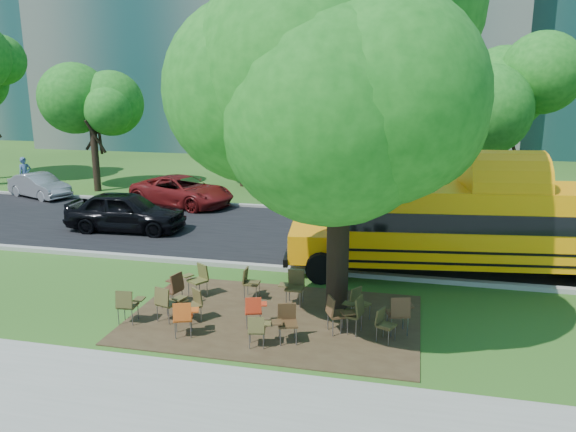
% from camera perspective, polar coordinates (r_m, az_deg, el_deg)
% --- Properties ---
extents(ground, '(160.00, 160.00, 0.00)m').
position_cam_1_polar(ground, '(14.69, -4.76, -9.24)').
color(ground, '#244816').
rests_on(ground, ground).
extents(sidewalk, '(60.00, 4.00, 0.04)m').
position_cam_1_polar(sidewalk, '(10.59, -13.50, -19.34)').
color(sidewalk, gray).
rests_on(sidewalk, ground).
extents(dirt_patch, '(7.00, 4.50, 0.03)m').
position_cam_1_polar(dirt_patch, '(13.98, -1.42, -10.36)').
color(dirt_patch, '#382819').
rests_on(dirt_patch, ground).
extents(asphalt_road, '(80.00, 8.00, 0.04)m').
position_cam_1_polar(asphalt_road, '(21.08, 1.02, -1.92)').
color(asphalt_road, black).
rests_on(asphalt_road, ground).
extents(kerb_near, '(80.00, 0.25, 0.14)m').
position_cam_1_polar(kerb_near, '(17.35, -1.75, -5.26)').
color(kerb_near, gray).
rests_on(kerb_near, ground).
extents(kerb_far, '(80.00, 0.25, 0.14)m').
position_cam_1_polar(kerb_far, '(24.97, 2.99, 0.68)').
color(kerb_far, gray).
rests_on(kerb_far, ground).
extents(building_main, '(38.00, 16.00, 22.00)m').
position_cam_1_polar(building_main, '(50.62, -1.05, 19.80)').
color(building_main, slate).
rests_on(building_main, ground).
extents(building_left, '(26.00, 14.00, 20.00)m').
position_cam_1_polar(building_left, '(67.77, -26.64, 16.05)').
color(building_left, slate).
rests_on(building_left, ground).
extents(bg_tree_0, '(5.20, 5.20, 7.18)m').
position_cam_1_polar(bg_tree_0, '(30.53, -19.41, 10.87)').
color(bg_tree_0, black).
rests_on(bg_tree_0, ground).
extents(bg_tree_2, '(4.80, 4.80, 6.62)m').
position_cam_1_polar(bg_tree_2, '(30.32, -4.75, 10.90)').
color(bg_tree_2, black).
rests_on(bg_tree_2, ground).
extents(bg_tree_3, '(5.60, 5.60, 7.84)m').
position_cam_1_polar(bg_tree_3, '(27.12, 21.51, 11.39)').
color(bg_tree_3, black).
rests_on(bg_tree_3, ground).
extents(main_tree, '(7.20, 7.20, 9.40)m').
position_cam_1_polar(main_tree, '(13.46, 5.47, 13.97)').
color(main_tree, black).
rests_on(main_tree, ground).
extents(school_bus, '(11.26, 3.84, 2.70)m').
position_cam_1_polar(school_bus, '(17.50, 20.26, -0.86)').
color(school_bus, '#FF9808').
rests_on(school_bus, ground).
extents(chair_0, '(0.59, 0.56, 0.89)m').
position_cam_1_polar(chair_0, '(14.03, -15.99, -8.47)').
color(chair_0, '#45401E').
rests_on(chair_0, ground).
extents(chair_1, '(0.71, 0.55, 0.92)m').
position_cam_1_polar(chair_1, '(13.89, -12.22, -8.39)').
color(chair_1, '#4D4421').
rests_on(chair_1, ground).
extents(chair_2, '(0.60, 0.67, 0.88)m').
position_cam_1_polar(chair_2, '(13.07, -10.53, -9.88)').
color(chair_2, '#C34B14').
rests_on(chair_2, ground).
extents(chair_3, '(0.70, 0.55, 0.82)m').
position_cam_1_polar(chair_3, '(13.85, -9.67, -8.60)').
color(chair_3, brown).
rests_on(chair_3, ground).
extents(chair_4, '(0.52, 0.54, 0.77)m').
position_cam_1_polar(chair_4, '(12.43, -3.11, -11.28)').
color(chair_4, brown).
rests_on(chair_4, ground).
extents(chair_5, '(0.61, 0.67, 0.89)m').
position_cam_1_polar(chair_5, '(12.63, -0.18, -10.46)').
color(chair_5, '#482F1A').
rests_on(chair_5, ground).
extents(chair_6, '(0.55, 0.71, 0.94)m').
position_cam_1_polar(chair_6, '(13.10, 6.76, -9.50)').
color(chair_6, '#41391C').
rests_on(chair_6, ground).
extents(chair_7, '(0.73, 0.61, 0.91)m').
position_cam_1_polar(chair_7, '(13.05, 4.91, -9.63)').
color(chair_7, '#51341C').
rests_on(chair_7, ground).
extents(chair_8, '(0.57, 0.73, 0.96)m').
position_cam_1_polar(chair_8, '(14.68, -11.53, -7.02)').
color(chair_8, '#4C2C1B').
rests_on(chair_8, ground).
extents(chair_9, '(0.76, 0.60, 0.90)m').
position_cam_1_polar(chair_9, '(15.33, -9.08, -6.13)').
color(chair_9, brown).
rests_on(chair_9, ground).
extents(chair_10, '(0.50, 0.54, 0.84)m').
position_cam_1_polar(chair_10, '(15.04, -3.91, -6.53)').
color(chair_10, '#463D1E').
rests_on(chair_10, ground).
extents(chair_11, '(0.55, 0.61, 0.81)m').
position_cam_1_polar(chair_11, '(13.34, -3.44, -9.34)').
color(chair_11, red).
rests_on(chair_11, ground).
extents(chair_12, '(0.54, 0.69, 0.81)m').
position_cam_1_polar(chair_12, '(13.85, 7.20, -8.54)').
color(chair_12, '#4D4621').
rests_on(chair_12, ground).
extents(chair_13, '(0.66, 0.72, 0.97)m').
position_cam_1_polar(chair_13, '(13.20, 11.29, -9.41)').
color(chair_13, '#512F1D').
rests_on(chair_13, ground).
extents(chair_14, '(0.60, 0.54, 0.93)m').
position_cam_1_polar(chair_14, '(14.59, 0.63, -6.92)').
color(chair_14, '#4F4322').
rests_on(chair_14, ground).
extents(chair_15, '(0.50, 0.64, 0.77)m').
position_cam_1_polar(chair_15, '(12.85, 9.73, -10.59)').
color(chair_15, '#493E1F').
rests_on(chair_15, ground).
extents(black_car, '(4.64, 2.04, 1.55)m').
position_cam_1_polar(black_car, '(22.37, -16.14, 0.45)').
color(black_car, black).
rests_on(black_car, ground).
extents(bg_car_silver, '(3.85, 2.51, 1.20)m').
position_cam_1_polar(bg_car_silver, '(30.17, -23.93, 2.83)').
color(bg_car_silver, gray).
rests_on(bg_car_silver, ground).
extents(bg_car_red, '(5.42, 3.66, 1.38)m').
position_cam_1_polar(bg_car_red, '(26.28, -10.68, 2.51)').
color(bg_car_red, '#5E1010').
rests_on(bg_car_red, ground).
extents(pedestrian_a, '(0.68, 0.77, 1.77)m').
position_cam_1_polar(pedestrian_a, '(32.34, -25.14, 3.88)').
color(pedestrian_a, '#354D77').
rests_on(pedestrian_a, ground).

